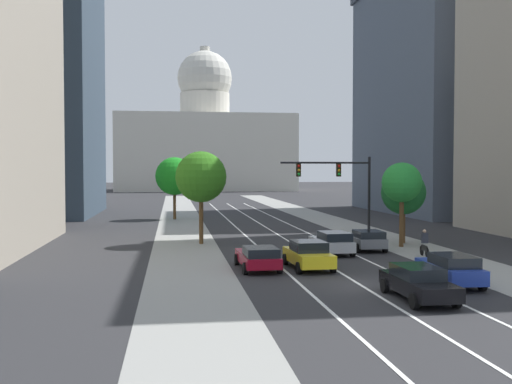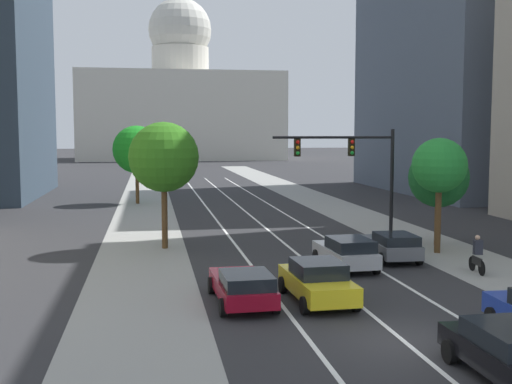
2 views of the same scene
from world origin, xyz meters
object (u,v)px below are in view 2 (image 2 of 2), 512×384
(car_crimson, at_px, (243,286))
(street_tree_near_left, at_px, (164,157))
(street_tree_mid_left, at_px, (137,150))
(street_tree_near_right, at_px, (438,178))
(car_yellow, at_px, (317,281))
(cyclist, at_px, (477,254))
(traffic_signal_mast, at_px, (355,162))
(street_tree_far_right, at_px, (439,166))
(capitol_building, at_px, (181,105))
(car_silver, at_px, (346,252))
(car_gray, at_px, (392,245))

(car_crimson, xyz_separation_m, street_tree_near_left, (-2.52, 11.97, 4.22))
(street_tree_mid_left, bearing_deg, street_tree_near_right, -55.22)
(car_yellow, height_order, street_tree_near_left, street_tree_near_left)
(cyclist, height_order, street_tree_mid_left, street_tree_mid_left)
(street_tree_near_right, bearing_deg, street_tree_mid_left, 124.78)
(car_yellow, relative_size, traffic_signal_mast, 0.67)
(cyclist, distance_m, street_tree_far_right, 6.11)
(capitol_building, height_order, cyclist, capitol_building)
(car_yellow, xyz_separation_m, traffic_signal_mast, (5.14, 11.30, 3.83))
(car_silver, height_order, street_tree_far_right, street_tree_far_right)
(capitol_building, relative_size, car_yellow, 10.05)
(cyclist, bearing_deg, street_tree_near_right, -5.51)
(cyclist, distance_m, street_tree_near_right, 7.58)
(street_tree_near_right, relative_size, street_tree_far_right, 0.91)
(street_tree_mid_left, xyz_separation_m, street_tree_near_right, (16.77, -24.14, -0.98))
(traffic_signal_mast, distance_m, street_tree_far_right, 4.61)
(capitol_building, relative_size, car_gray, 10.87)
(traffic_signal_mast, bearing_deg, car_gray, -84.30)
(street_tree_near_right, bearing_deg, traffic_signal_mast, 167.77)
(traffic_signal_mast, height_order, street_tree_mid_left, street_tree_mid_left)
(car_yellow, height_order, street_tree_far_right, street_tree_far_right)
(car_silver, bearing_deg, cyclist, -111.04)
(car_silver, bearing_deg, capitol_building, -1.67)
(street_tree_near_left, relative_size, street_tree_near_right, 1.25)
(car_crimson, height_order, cyclist, cyclist)
(traffic_signal_mast, distance_m, street_tree_mid_left, 26.24)
(car_gray, distance_m, street_tree_mid_left, 30.68)
(car_yellow, relative_size, street_tree_near_left, 0.67)
(capitol_building, distance_m, car_yellow, 130.46)
(capitol_building, xyz_separation_m, car_gray, (4.19, -123.03, -12.03))
(street_tree_near_left, bearing_deg, car_crimson, -78.10)
(car_silver, bearing_deg, street_tree_far_right, -65.19)
(street_tree_near_right, bearing_deg, street_tree_near_left, 173.66)
(capitol_building, xyz_separation_m, car_crimson, (-4.18, -129.87, -12.06))
(car_silver, xyz_separation_m, street_tree_near_right, (6.80, 5.00, 3.00))
(capitol_building, distance_m, car_crimson, 130.50)
(capitol_building, relative_size, street_tree_near_left, 6.77)
(cyclist, distance_m, street_tree_near_left, 16.53)
(street_tree_near_left, bearing_deg, capitol_building, 86.75)
(car_yellow, bearing_deg, car_crimson, 87.25)
(traffic_signal_mast, height_order, cyclist, traffic_signal_mast)
(car_crimson, height_order, street_tree_near_right, street_tree_near_right)
(car_silver, xyz_separation_m, street_tree_far_right, (5.87, 3.01, 3.74))
(car_silver, distance_m, street_tree_near_right, 8.96)
(traffic_signal_mast, xyz_separation_m, street_tree_far_right, (3.54, -2.96, -0.10))
(traffic_signal_mast, bearing_deg, car_silver, -111.39)
(capitol_building, height_order, street_tree_near_right, capitol_building)
(street_tree_mid_left, bearing_deg, car_yellow, -78.25)
(car_yellow, xyz_separation_m, street_tree_near_right, (9.60, 10.34, 2.99))
(car_silver, bearing_deg, street_tree_near_left, 48.28)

